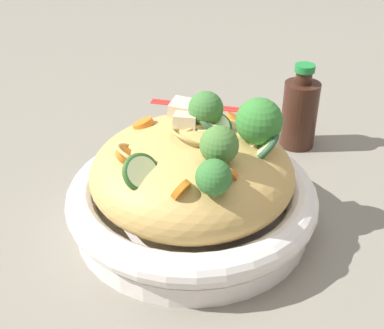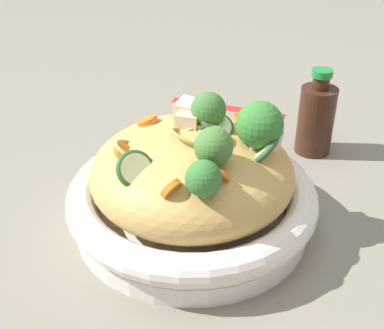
# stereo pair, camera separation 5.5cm
# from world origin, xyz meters

# --- Properties ---
(ground_plane) EXTENTS (3.00, 3.00, 0.00)m
(ground_plane) POSITION_xyz_m (0.00, 0.00, 0.00)
(ground_plane) COLOR slate
(serving_bowl) EXTENTS (0.29, 0.29, 0.06)m
(serving_bowl) POSITION_xyz_m (0.00, 0.00, 0.03)
(serving_bowl) COLOR white
(serving_bowl) RESTS_ON ground_plane
(noodle_heap) EXTENTS (0.23, 0.23, 0.11)m
(noodle_heap) POSITION_xyz_m (-0.00, -0.00, 0.07)
(noodle_heap) COLOR tan
(noodle_heap) RESTS_ON serving_bowl
(broccoli_florets) EXTENTS (0.11, 0.17, 0.07)m
(broccoli_florets) POSITION_xyz_m (0.04, -0.02, 0.13)
(broccoli_florets) COLOR #99C074
(broccoli_florets) RESTS_ON serving_bowl
(carrot_coins) EXTENTS (0.18, 0.18, 0.03)m
(carrot_coins) POSITION_xyz_m (0.00, -0.01, 0.11)
(carrot_coins) COLOR orange
(carrot_coins) RESTS_ON serving_bowl
(zucchini_slices) EXTENTS (0.18, 0.13, 0.04)m
(zucchini_slices) POSITION_xyz_m (0.02, -0.01, 0.12)
(zucchini_slices) COLOR beige
(zucchini_slices) RESTS_ON serving_bowl
(chicken_chunks) EXTENTS (0.13, 0.10, 0.04)m
(chicken_chunks) POSITION_xyz_m (0.03, 0.03, 0.12)
(chicken_chunks) COLOR beige
(chicken_chunks) RESTS_ON serving_bowl
(soy_sauce_bottle) EXTENTS (0.05, 0.05, 0.13)m
(soy_sauce_bottle) POSITION_xyz_m (0.17, 0.19, 0.05)
(soy_sauce_bottle) COLOR #381E14
(soy_sauce_bottle) RESTS_ON ground_plane
(chopsticks_pair) EXTENTS (0.20, 0.07, 0.01)m
(chopsticks_pair) POSITION_xyz_m (0.03, 0.33, 0.00)
(chopsticks_pair) COLOR red
(chopsticks_pair) RESTS_ON ground_plane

